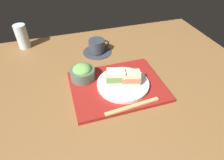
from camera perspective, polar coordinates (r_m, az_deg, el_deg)
name	(u,v)px	position (r cm, az deg, el deg)	size (l,w,h in cm)	color
ground_plane	(105,85)	(85.03, -2.05, -1.38)	(140.00, 100.00, 3.00)	brown
serving_tray	(117,86)	(80.98, 1.53, -1.80)	(37.92, 29.36, 1.47)	maroon
sandwich_plate	(123,84)	(79.83, 3.26, -1.14)	(21.43, 21.43, 1.57)	silver
sandwich_near	(116,77)	(77.25, 1.15, 0.93)	(8.84, 6.79, 5.95)	beige
sandwich_far	(131,78)	(77.90, 5.55, 0.73)	(8.70, 6.87, 5.16)	beige
salad_bowl	(82,72)	(82.66, -8.71, 2.25)	(10.45, 10.45, 6.95)	#4C6051
chopsticks_pair	(132,106)	(71.87, 6.06, -7.73)	(21.57, 3.13, 0.70)	tan
coffee_cup	(97,47)	(102.23, -4.42, 9.66)	(14.97, 14.97, 7.15)	#333842
drinking_glass	(22,36)	(115.48, -24.99, 11.59)	(6.22, 6.22, 12.77)	silver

